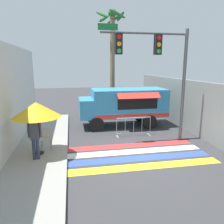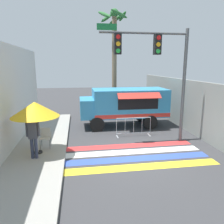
# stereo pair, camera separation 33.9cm
# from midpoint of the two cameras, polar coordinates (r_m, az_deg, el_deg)

# --- Properties ---
(ground_plane) EXTENTS (60.00, 60.00, 0.00)m
(ground_plane) POSITION_cam_midpoint_polar(r_m,az_deg,el_deg) (9.73, 6.49, -11.18)
(ground_plane) COLOR #38383A
(sidewalk_left) EXTENTS (4.40, 16.00, 0.15)m
(sidewalk_left) POSITION_cam_midpoint_polar(r_m,az_deg,el_deg) (9.74, -24.44, -11.73)
(sidewalk_left) COLOR #99968E
(sidewalk_left) RESTS_ON ground_plane
(concrete_wall_right) EXTENTS (0.20, 16.00, 3.00)m
(concrete_wall_right) POSITION_cam_midpoint_polar(r_m,az_deg,el_deg) (13.57, 20.45, 1.43)
(concrete_wall_right) COLOR gray
(concrete_wall_right) RESTS_ON ground_plane
(crosswalk_painted) EXTENTS (6.40, 2.84, 0.01)m
(crosswalk_painted) POSITION_cam_midpoint_polar(r_m,az_deg,el_deg) (9.73, 6.47, -11.13)
(crosswalk_painted) COLOR yellow
(crosswalk_painted) RESTS_ON ground_plane
(food_truck) EXTENTS (5.42, 2.64, 2.38)m
(food_truck) POSITION_cam_midpoint_polar(r_m,az_deg,el_deg) (13.85, 3.57, 2.20)
(food_truck) COLOR #338CBF
(food_truck) RESTS_ON ground_plane
(traffic_signal_pole) EXTENTS (4.37, 0.29, 5.64)m
(traffic_signal_pole) POSITION_cam_midpoint_polar(r_m,az_deg,el_deg) (10.85, 12.55, 13.10)
(traffic_signal_pole) COLOR #515456
(traffic_signal_pole) RESTS_ON ground_plane
(patio_umbrella) EXTENTS (1.98, 1.98, 2.22)m
(patio_umbrella) POSITION_cam_midpoint_polar(r_m,az_deg,el_deg) (9.46, -18.53, 0.64)
(patio_umbrella) COLOR black
(patio_umbrella) RESTS_ON sidewalk_left
(folding_chair) EXTENTS (0.44, 0.44, 0.89)m
(folding_chair) POSITION_cam_midpoint_polar(r_m,az_deg,el_deg) (10.39, -16.09, -6.01)
(folding_chair) COLOR #4C4C51
(folding_chair) RESTS_ON sidewalk_left
(vendor_person) EXTENTS (0.53, 0.24, 1.78)m
(vendor_person) POSITION_cam_midpoint_polar(r_m,az_deg,el_deg) (9.16, -18.95, -5.44)
(vendor_person) COLOR #2D3347
(vendor_person) RESTS_ON sidewalk_left
(barricade_front) EXTENTS (1.93, 0.44, 1.06)m
(barricade_front) POSITION_cam_midpoint_polar(r_m,az_deg,el_deg) (12.05, 6.46, -3.93)
(barricade_front) COLOR #B7BABF
(barricade_front) RESTS_ON ground_plane
(palm_tree) EXTENTS (2.16, 2.26, 7.80)m
(palm_tree) POSITION_cam_midpoint_polar(r_m,az_deg,el_deg) (16.80, 1.14, 16.72)
(palm_tree) COLOR #7A664C
(palm_tree) RESTS_ON ground_plane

